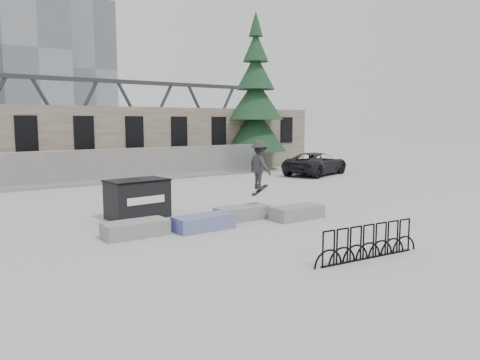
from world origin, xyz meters
name	(u,v)px	position (x,y,z in m)	size (l,w,h in m)	color
ground	(221,225)	(0.00, 0.00, 0.00)	(120.00, 120.00, 0.00)	#A1A19C
stone_wall	(78,143)	(0.00, 16.24, 2.26)	(36.00, 2.58, 4.50)	#685B4C
chainlink_fence	(99,167)	(0.00, 12.50, 1.04)	(22.06, 0.06, 2.02)	gray
planter_far_left	(136,228)	(-3.07, 0.16, 0.26)	(2.00, 0.90, 0.48)	gray
planter_center_left	(203,222)	(-0.87, -0.28, 0.26)	(2.00, 0.90, 0.48)	#353F9F
planter_center_right	(242,212)	(1.12, 0.29, 0.26)	(2.00, 0.90, 0.48)	gray
planter_offset	(297,212)	(2.83, -0.79, 0.26)	(2.00, 0.90, 0.48)	gray
dumpster	(138,198)	(-1.87, 2.79, 0.73)	(2.29, 1.51, 1.44)	black
bike_rack	(368,242)	(0.92, -5.61, 0.44)	(3.58, 0.37, 0.90)	black
spruce_tree	(256,106)	(12.51, 14.47, 4.73)	(4.60, 4.60, 11.50)	#38281E
truss_bridge	(67,117)	(10.00, 55.00, 4.13)	(70.00, 3.00, 9.80)	#2D3033
suv	(316,164)	(13.64, 9.20, 0.75)	(2.50, 5.43, 1.51)	black
skateboarder	(260,165)	(1.97, 0.35, 1.95)	(0.76, 1.22, 2.04)	#2C2C2E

